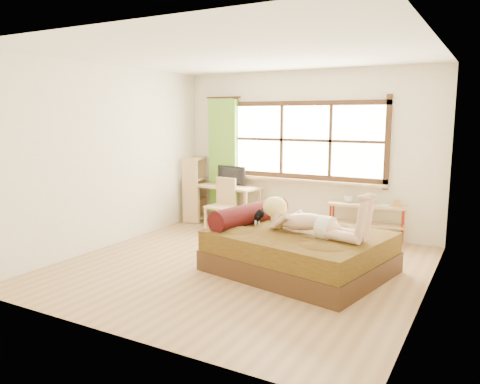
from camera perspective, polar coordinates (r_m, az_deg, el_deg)
The scene contains 18 objects.
floor at distance 6.22m, azimuth 0.14°, elevation -9.07°, with size 4.50×4.50×0.00m, color #9E754C.
ceiling at distance 5.95m, azimuth 0.15°, elevation 16.46°, with size 4.50×4.50×0.00m, color white.
wall_back at distance 7.97m, azimuth 8.01°, elevation 4.83°, with size 4.50×4.50×0.00m, color silver.
wall_front at distance 4.12m, azimuth -15.15°, elevation 0.47°, with size 4.50×4.50×0.00m, color silver.
wall_left at distance 7.28m, azimuth -15.59°, elevation 4.17°, with size 4.50×4.50×0.00m, color silver.
wall_right at distance 5.24m, azimuth 22.26°, elevation 1.92°, with size 4.50×4.50×0.00m, color silver.
window at distance 7.93m, azimuth 7.96°, elevation 5.96°, with size 2.80×0.16×1.46m.
curtain at distance 8.56m, azimuth -2.06°, elevation 3.88°, with size 0.55×0.10×2.20m, color #559729.
bed at distance 6.04m, azimuth 6.84°, elevation -6.93°, with size 2.33×2.01×0.78m.
woman at distance 5.79m, azimuth 8.55°, elevation -2.16°, with size 1.43×0.41×0.61m, color tan, non-canonical shape.
kitten at distance 6.30m, azimuth 1.56°, elevation -2.82°, with size 0.31×0.12×0.25m, color black, non-canonical shape.
desk at distance 8.37m, azimuth -1.47°, elevation 0.13°, with size 1.21×0.66×0.72m.
monitor at distance 8.37m, azimuth -1.31°, elevation 1.99°, with size 0.60×0.08×0.34m, color black.
chair at distance 8.02m, azimuth -2.13°, elevation -1.16°, with size 0.45×0.45×0.90m.
pipe_shelf at distance 7.60m, azimuth 15.26°, elevation -2.61°, with size 1.21×0.43×0.67m.
cup at distance 7.63m, azimuth 13.05°, elevation -0.85°, with size 0.13×0.13×0.11m, color gray.
book at distance 7.52m, azimuth 16.70°, elevation -1.51°, with size 0.15×0.20×0.02m, color gray.
bookshelf at distance 8.78m, azimuth -5.54°, elevation 0.41°, with size 0.41×0.58×1.20m.
Camera 1 is at (2.85, -5.17, 1.96)m, focal length 35.00 mm.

